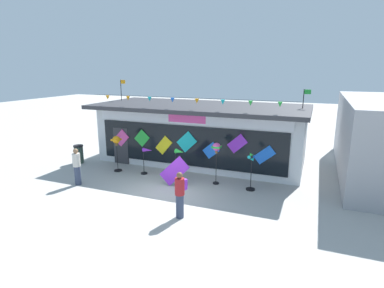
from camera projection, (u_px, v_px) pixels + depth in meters
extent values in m
plane|color=#ADAAA5|center=(163.00, 193.00, 13.14)|extent=(80.00, 80.00, 0.00)
cube|color=silver|center=(202.00, 135.00, 17.46)|extent=(10.93, 4.18, 3.04)
cube|color=#333338|center=(199.00, 107.00, 16.66)|extent=(11.33, 5.10, 0.20)
cube|color=silver|center=(187.00, 119.00, 15.25)|extent=(10.05, 0.08, 0.52)
cube|color=#EA4CA3|center=(187.00, 119.00, 15.23)|extent=(1.97, 0.04, 0.37)
cube|color=black|center=(187.00, 146.00, 15.58)|extent=(9.83, 0.06, 2.03)
cube|color=#333338|center=(121.00, 146.00, 17.09)|extent=(0.90, 0.07, 2.00)
cube|color=#EA4CA3|center=(122.00, 138.00, 16.90)|extent=(0.97, 0.03, 0.97)
cube|color=green|center=(142.00, 138.00, 16.41)|extent=(0.94, 0.03, 0.95)
cube|color=yellow|center=(164.00, 145.00, 16.01)|extent=(0.97, 0.03, 1.02)
cube|color=#19B7BC|center=(187.00, 142.00, 15.48)|extent=(1.11, 0.03, 1.10)
cube|color=blue|center=(211.00, 150.00, 15.09)|extent=(0.89, 0.03, 0.87)
cube|color=purple|center=(237.00, 144.00, 14.52)|extent=(1.00, 0.03, 0.97)
cube|color=blue|center=(265.00, 155.00, 14.15)|extent=(1.00, 0.03, 0.95)
cylinder|color=black|center=(185.00, 98.00, 14.74)|extent=(10.49, 0.01, 0.01)
cone|color=orange|center=(108.00, 97.00, 16.37)|extent=(0.20, 0.20, 0.22)
cone|color=orange|center=(128.00, 98.00, 15.91)|extent=(0.20, 0.20, 0.22)
cone|color=#19B7BC|center=(150.00, 99.00, 15.46)|extent=(0.20, 0.20, 0.22)
cone|color=blue|center=(173.00, 100.00, 15.00)|extent=(0.20, 0.20, 0.22)
cone|color=orange|center=(197.00, 101.00, 14.55)|extent=(0.20, 0.20, 0.22)
cone|color=#19B7BC|center=(223.00, 102.00, 14.09)|extent=(0.20, 0.20, 0.22)
cone|color=green|center=(250.00, 103.00, 13.63)|extent=(0.20, 0.20, 0.22)
cone|color=green|center=(280.00, 104.00, 13.18)|extent=(0.20, 0.20, 0.22)
cylinder|color=black|center=(121.00, 90.00, 18.80)|extent=(0.04, 0.04, 1.23)
cube|color=orange|center=(123.00, 82.00, 18.63)|extent=(0.32, 0.02, 0.22)
cylinder|color=black|center=(303.00, 99.00, 15.05)|extent=(0.04, 0.04, 0.92)
cube|color=green|center=(308.00, 92.00, 14.92)|extent=(0.32, 0.02, 0.22)
cylinder|color=black|center=(118.00, 170.00, 16.03)|extent=(0.40, 0.40, 0.06)
cylinder|color=black|center=(117.00, 157.00, 15.86)|extent=(0.03, 0.03, 1.46)
sphere|color=orange|center=(116.00, 140.00, 15.64)|extent=(0.39, 0.39, 0.39)
cube|color=orange|center=(116.00, 140.00, 15.64)|extent=(0.39, 0.39, 0.08)
cube|color=brown|center=(117.00, 145.00, 15.70)|extent=(0.10, 0.10, 0.10)
cylinder|color=black|center=(144.00, 173.00, 15.59)|extent=(0.33, 0.33, 0.06)
cylinder|color=black|center=(144.00, 162.00, 15.45)|extent=(0.03, 0.03, 1.25)
cone|color=purple|center=(147.00, 150.00, 15.21)|extent=(0.49, 0.25, 0.20)
cylinder|color=purple|center=(143.00, 150.00, 15.30)|extent=(0.03, 0.16, 0.16)
cylinder|color=black|center=(176.00, 178.00, 14.93)|extent=(0.36, 0.36, 0.06)
cylinder|color=black|center=(175.00, 165.00, 14.78)|extent=(0.03, 0.03, 1.35)
cone|color=green|center=(180.00, 152.00, 14.54)|extent=(0.50, 0.34, 0.23)
cylinder|color=green|center=(175.00, 151.00, 14.62)|extent=(0.03, 0.16, 0.16)
cylinder|color=black|center=(216.00, 183.00, 14.25)|extent=(0.28, 0.28, 0.06)
cylinder|color=black|center=(216.00, 167.00, 14.07)|extent=(0.03, 0.03, 1.56)
sphere|color=#EA4CA3|center=(217.00, 147.00, 13.84)|extent=(0.37, 0.37, 0.37)
cube|color=green|center=(217.00, 147.00, 13.84)|extent=(0.37, 0.37, 0.08)
cube|color=brown|center=(216.00, 152.00, 13.90)|extent=(0.10, 0.10, 0.10)
cylinder|color=black|center=(250.00, 189.00, 13.53)|extent=(0.39, 0.39, 0.06)
cylinder|color=black|center=(251.00, 174.00, 13.36)|extent=(0.03, 0.03, 1.49)
cylinder|color=black|center=(252.00, 157.00, 13.15)|extent=(0.06, 0.04, 0.06)
cone|color=blue|center=(254.00, 157.00, 13.11)|extent=(0.14, 0.15, 0.14)
cone|color=green|center=(252.00, 155.00, 13.13)|extent=(0.15, 0.14, 0.14)
cone|color=#19B7BC|center=(249.00, 157.00, 13.18)|extent=(0.14, 0.15, 0.14)
cone|color=#19B7BC|center=(252.00, 159.00, 13.17)|extent=(0.15, 0.14, 0.14)
cylinder|color=#333D56|center=(180.00, 206.00, 10.94)|extent=(0.28, 0.28, 0.86)
cylinder|color=maroon|center=(180.00, 187.00, 10.77)|extent=(0.34, 0.34, 0.60)
sphere|color=brown|center=(180.00, 175.00, 10.67)|extent=(0.22, 0.22, 0.22)
cube|color=purple|center=(183.00, 184.00, 10.92)|extent=(0.29, 0.22, 0.38)
cylinder|color=#333D56|center=(78.00, 175.00, 14.07)|extent=(0.28, 0.28, 0.86)
cylinder|color=beige|center=(76.00, 160.00, 13.90)|extent=(0.34, 0.34, 0.60)
sphere|color=#8C6647|center=(75.00, 151.00, 13.80)|extent=(0.22, 0.22, 0.22)
cylinder|color=#2D4238|center=(79.00, 155.00, 17.29)|extent=(0.48, 0.48, 0.94)
cylinder|color=black|center=(78.00, 146.00, 17.17)|extent=(0.52, 0.52, 0.08)
cube|color=purple|center=(174.00, 171.00, 13.87)|extent=(1.37, 0.29, 1.37)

